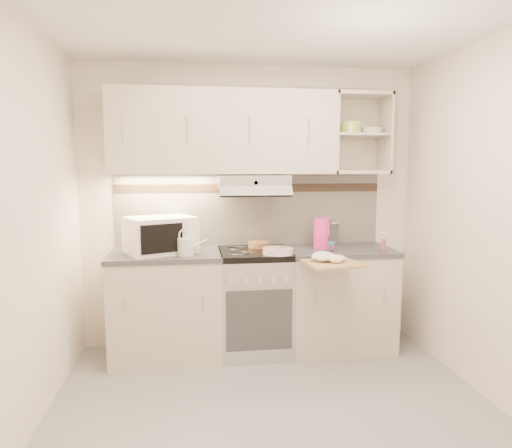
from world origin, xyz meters
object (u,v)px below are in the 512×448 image
Objects in this scene: electric_range at (255,301)px; cutting_board at (332,264)px; microwave at (160,235)px; plate_stack at (278,251)px; spray_bottle at (383,244)px; glass_jar at (332,233)px; watering_can at (187,246)px; pink_pitcher at (321,233)px.

electric_range is 0.84m from cutting_board.
microwave is 2.56× the size of plate_stack.
spray_bottle is (0.89, -0.03, 0.05)m from plate_stack.
glass_jar is at bearing -17.06° from microwave.
spray_bottle is (1.06, -0.21, 0.52)m from electric_range.
spray_bottle is at bearing -30.91° from microwave.
glass_jar is at bearing 111.53° from spray_bottle.
microwave reaches higher than plate_stack.
plate_stack is 0.70m from glass_jar.
glass_jar reaches higher than spray_bottle.
pink_pitcher reaches higher than watering_can.
pink_pitcher is 0.54m from spray_bottle.
microwave is 1.87m from spray_bottle.
microwave reaches higher than cutting_board.
cutting_board is (-0.53, -0.27, -0.10)m from spray_bottle.
electric_range is 0.84m from pink_pitcher.
microwave is 0.27m from watering_can.
spray_bottle reaches higher than cutting_board.
spray_bottle is at bearing -1.96° from plate_stack.
cutting_board is (1.11, -0.34, -0.11)m from watering_can.
glass_jar reaches higher than plate_stack.
plate_stack is (0.17, -0.18, 0.47)m from electric_range.
watering_can is 0.97× the size of pink_pitcher.
pink_pitcher is at bearing 27.75° from plate_stack.
glass_jar is 0.52m from spray_bottle.
microwave is 1.43m from cutting_board.
watering_can is at bearing -148.14° from pink_pitcher.
cutting_board is at bearing -39.37° from plate_stack.
watering_can is 1.03× the size of plate_stack.
plate_stack is at bearing 3.87° from watering_can.
cutting_board is at bearing -41.86° from electric_range.
plate_stack is at bearing 133.73° from cutting_board.
plate_stack is at bearing -129.55° from pink_pitcher.
cutting_board is (0.54, -0.48, 0.42)m from electric_range.
glass_jar is (1.32, 0.34, 0.03)m from watering_can.
microwave is 3.55× the size of spray_bottle.
watering_can is 1.18m from pink_pitcher.
microwave reaches higher than electric_range.
plate_stack is (0.74, -0.04, -0.05)m from watering_can.
plate_stack is at bearing -146.62° from glass_jar.
microwave is at bearing 157.21° from spray_bottle.
electric_range is 1.20m from spray_bottle.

